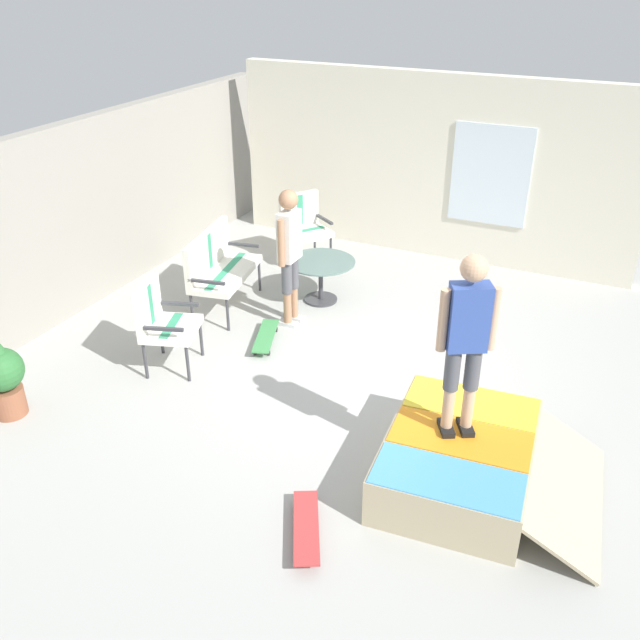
# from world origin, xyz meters

# --- Properties ---
(ground_plane) EXTENTS (12.00, 12.00, 0.10)m
(ground_plane) POSITION_xyz_m (0.00, 0.00, -0.05)
(ground_plane) COLOR #A8A8A3
(back_wall_cinderblock) EXTENTS (9.00, 0.20, 2.33)m
(back_wall_cinderblock) POSITION_xyz_m (0.00, 4.00, 1.17)
(back_wall_cinderblock) COLOR gray
(back_wall_cinderblock) RESTS_ON ground_plane
(house_facade) EXTENTS (0.23, 6.00, 2.66)m
(house_facade) POSITION_xyz_m (3.80, 0.49, 1.33)
(house_facade) COLOR silver
(house_facade) RESTS_ON ground_plane
(skate_ramp) EXTENTS (1.78, 1.94, 0.46)m
(skate_ramp) POSITION_xyz_m (-1.10, -1.38, 0.23)
(skate_ramp) COLOR tan
(skate_ramp) RESTS_ON ground_plane
(patio_bench) EXTENTS (1.33, 0.77, 1.02)m
(patio_bench) POSITION_xyz_m (0.85, 2.35, 0.62)
(patio_bench) COLOR #38383D
(patio_bench) RESTS_ON ground_plane
(patio_chair_near_house) EXTENTS (0.82, 0.80, 1.02)m
(patio_chair_near_house) POSITION_xyz_m (2.67, 2.04, 0.61)
(patio_chair_near_house) COLOR #38383D
(patio_chair_near_house) RESTS_ON ground_plane
(patio_chair_by_wall) EXTENTS (0.76, 0.72, 1.02)m
(patio_chair_by_wall) POSITION_xyz_m (-0.66, 2.10, 0.61)
(patio_chair_by_wall) COLOR #38383D
(patio_chair_by_wall) RESTS_ON ground_plane
(patio_table) EXTENTS (0.90, 0.90, 0.57)m
(patio_table) POSITION_xyz_m (1.57, 1.23, 0.40)
(patio_table) COLOR #38383D
(patio_table) RESTS_ON ground_plane
(person_watching) EXTENTS (0.48, 0.24, 1.72)m
(person_watching) POSITION_xyz_m (0.85, 1.30, 1.01)
(person_watching) COLOR silver
(person_watching) RESTS_ON ground_plane
(person_skater) EXTENTS (0.35, 0.43, 1.64)m
(person_skater) POSITION_xyz_m (-1.02, -1.29, 1.41)
(person_skater) COLOR black
(person_skater) RESTS_ON skate_ramp
(skateboard_by_bench) EXTENTS (0.82, 0.46, 0.10)m
(skateboard_by_bench) POSITION_xyz_m (0.28, 1.34, 0.08)
(skateboard_by_bench) COLOR #3F8C4C
(skateboard_by_bench) RESTS_ON ground_plane
(skateboard_spare) EXTENTS (0.80, 0.54, 0.10)m
(skateboard_spare) POSITION_xyz_m (-2.26, -0.46, 0.08)
(skateboard_spare) COLOR #B23838
(skateboard_spare) RESTS_ON ground_plane
(potted_plant) EXTENTS (0.44, 0.44, 0.92)m
(potted_plant) POSITION_xyz_m (-2.06, 2.96, 0.47)
(potted_plant) COLOR brown
(potted_plant) RESTS_ON ground_plane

